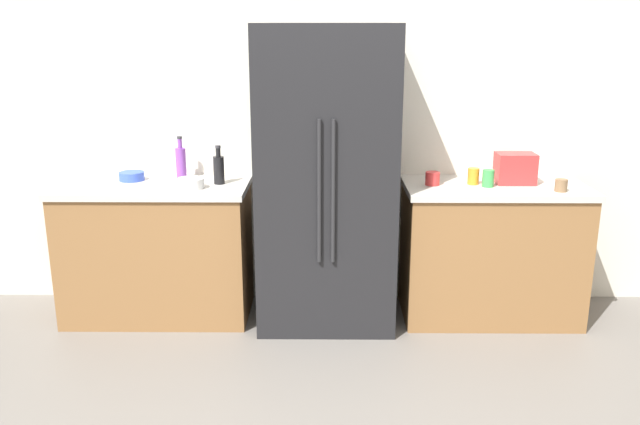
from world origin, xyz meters
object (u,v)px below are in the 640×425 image
refrigerator (326,179)px  cup_c (488,178)px  bottle_b (181,162)px  cup_d (433,178)px  bowl_b (132,176)px  bottle_a (219,169)px  bowl_a (191,183)px  toaster (515,168)px  cup_a (561,185)px  cup_b (473,176)px

refrigerator → cup_c: size_ratio=17.53×
bottle_b → cup_c: 1.97m
cup_c → cup_d: cup_c is taller
bottle_b → cup_d: bearing=-6.3°
cup_c → bowl_b: bearing=175.9°
bottle_a → cup_c: size_ratio=2.30×
cup_d → bowl_a: 1.51m
toaster → bowl_a: 2.04m
cup_a → cup_b: cup_b is taller
cup_b → bowl_a: cup_b is taller
bottle_b → bowl_b: size_ratio=1.73×
bottle_a → bowl_a: bearing=-141.0°
bowl_b → toaster: bearing=-1.5°
bottle_a → bowl_b: bottle_a is taller
cup_c → cup_d: size_ratio=1.18×
cup_a → bottle_b: bearing=171.8°
cup_d → bowl_a: bearing=-176.1°
toaster → refrigerator: bearing=-175.7°
toaster → bottle_a: 1.88m
cup_b → cup_a: bearing=-21.2°
refrigerator → cup_b: 0.93m
cup_a → bowl_a: size_ratio=0.46×
cup_c → cup_b: bearing=137.3°
cup_a → bowl_b: 2.70m
cup_b → bowl_b: cup_b is taller
bottle_a → cup_a: (2.10, -0.19, -0.06)m
cup_b → bottle_b: bearing=175.4°
refrigerator → cup_d: 0.67m
cup_a → cup_d: size_ratio=0.84×
cup_a → bowl_a: (-2.25, 0.06, -0.01)m
bottle_a → cup_a: size_ratio=3.26×
cup_c → refrigerator: bearing=179.6°
bowl_a → bowl_b: 0.48m
refrigerator → cup_c: refrigerator is taller
toaster → bottle_b: size_ratio=0.86×
cup_a → bowl_b: size_ratio=0.47×
refrigerator → cup_c: 1.01m
bottle_a → bottle_b: bottle_b is taller
cup_b → cup_c: bearing=-42.7°
cup_a → toaster: bearing=135.6°
refrigerator → toaster: 1.20m
cup_c → bowl_b: (-2.27, 0.16, -0.03)m
cup_a → cup_d: (-0.75, 0.16, 0.00)m
toaster → cup_d: 0.53m
bowl_a → bottle_b: bearing=112.5°
bowl_b → bottle_b: bearing=11.2°
cup_c → bowl_b: size_ratio=0.66×
cup_a → cup_b: size_ratio=0.73×
bottle_a → cup_a: 2.11m
refrigerator → bowl_b: bearing=173.0°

